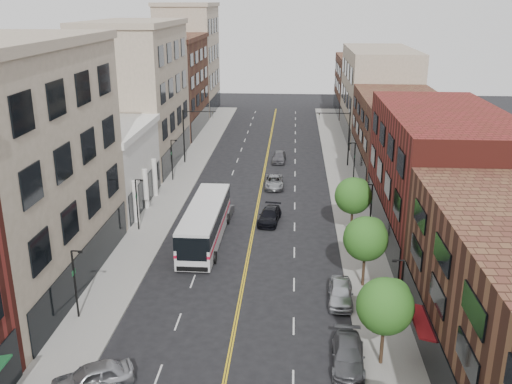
% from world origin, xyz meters
% --- Properties ---
extents(sidewalk_left, '(4.00, 110.00, 0.15)m').
position_xyz_m(sidewalk_left, '(-10.00, 35.00, 0.07)').
color(sidewalk_left, gray).
rests_on(sidewalk_left, ground).
extents(sidewalk_right, '(4.00, 110.00, 0.15)m').
position_xyz_m(sidewalk_right, '(10.00, 35.00, 0.07)').
color(sidewalk_right, gray).
rests_on(sidewalk_right, ground).
extents(bldg_l_tanoffice, '(10.00, 22.00, 18.00)m').
position_xyz_m(bldg_l_tanoffice, '(-17.00, 13.00, 9.00)').
color(bldg_l_tanoffice, gray).
rests_on(bldg_l_tanoffice, ground).
extents(bldg_l_white, '(10.00, 14.00, 8.00)m').
position_xyz_m(bldg_l_white, '(-17.00, 31.00, 4.00)').
color(bldg_l_white, silver).
rests_on(bldg_l_white, ground).
extents(bldg_l_far_a, '(10.00, 20.00, 18.00)m').
position_xyz_m(bldg_l_far_a, '(-17.00, 48.00, 9.00)').
color(bldg_l_far_a, gray).
rests_on(bldg_l_far_a, ground).
extents(bldg_l_far_b, '(10.00, 20.00, 15.00)m').
position_xyz_m(bldg_l_far_b, '(-17.00, 68.00, 7.50)').
color(bldg_l_far_b, '#562E22').
rests_on(bldg_l_far_b, ground).
extents(bldg_l_far_c, '(10.00, 16.00, 20.00)m').
position_xyz_m(bldg_l_far_c, '(-17.00, 86.00, 10.00)').
color(bldg_l_far_c, gray).
rests_on(bldg_l_far_c, ground).
extents(bldg_r_mid, '(10.00, 22.00, 12.00)m').
position_xyz_m(bldg_r_mid, '(17.00, 24.00, 6.00)').
color(bldg_r_mid, '#5D1F18').
rests_on(bldg_r_mid, ground).
extents(bldg_r_far_a, '(10.00, 20.00, 10.00)m').
position_xyz_m(bldg_r_far_a, '(17.00, 45.00, 5.00)').
color(bldg_r_far_a, '#562E22').
rests_on(bldg_r_far_a, ground).
extents(bldg_r_far_b, '(10.00, 22.00, 14.00)m').
position_xyz_m(bldg_r_far_b, '(17.00, 66.00, 7.00)').
color(bldg_r_far_b, gray).
rests_on(bldg_r_far_b, ground).
extents(bldg_r_far_c, '(10.00, 18.00, 11.00)m').
position_xyz_m(bldg_r_far_c, '(17.00, 86.00, 5.50)').
color(bldg_r_far_c, '#562E22').
rests_on(bldg_r_far_c, ground).
extents(tree_r_1, '(3.40, 3.40, 5.59)m').
position_xyz_m(tree_r_1, '(9.39, 4.07, 4.13)').
color(tree_r_1, black).
rests_on(tree_r_1, sidewalk_right).
extents(tree_r_2, '(3.40, 3.40, 5.59)m').
position_xyz_m(tree_r_2, '(9.39, 14.07, 4.13)').
color(tree_r_2, black).
rests_on(tree_r_2, sidewalk_right).
extents(tree_r_3, '(3.40, 3.40, 5.59)m').
position_xyz_m(tree_r_3, '(9.39, 24.07, 4.13)').
color(tree_r_3, black).
rests_on(tree_r_3, sidewalk_right).
extents(lamp_l_1, '(0.81, 0.55, 5.05)m').
position_xyz_m(lamp_l_1, '(-10.95, 8.00, 2.97)').
color(lamp_l_1, black).
rests_on(lamp_l_1, sidewalk_left).
extents(lamp_l_2, '(0.81, 0.55, 5.05)m').
position_xyz_m(lamp_l_2, '(-10.95, 24.00, 2.97)').
color(lamp_l_2, black).
rests_on(lamp_l_2, sidewalk_left).
extents(lamp_l_3, '(0.81, 0.55, 5.05)m').
position_xyz_m(lamp_l_3, '(-10.95, 40.00, 2.97)').
color(lamp_l_3, black).
rests_on(lamp_l_3, sidewalk_left).
extents(lamp_r_1, '(0.81, 0.55, 5.05)m').
position_xyz_m(lamp_r_1, '(10.95, 8.00, 2.97)').
color(lamp_r_1, black).
rests_on(lamp_r_1, sidewalk_right).
extents(lamp_r_2, '(0.81, 0.55, 5.05)m').
position_xyz_m(lamp_r_2, '(10.95, 24.00, 2.97)').
color(lamp_r_2, black).
rests_on(lamp_r_2, sidewalk_right).
extents(lamp_r_3, '(0.81, 0.55, 5.05)m').
position_xyz_m(lamp_r_3, '(10.95, 40.00, 2.97)').
color(lamp_r_3, black).
rests_on(lamp_r_3, sidewalk_right).
extents(signal_mast_left, '(4.49, 0.18, 7.20)m').
position_xyz_m(signal_mast_left, '(-10.27, 48.00, 4.65)').
color(signal_mast_left, black).
rests_on(signal_mast_left, sidewalk_left).
extents(signal_mast_right, '(4.49, 0.18, 7.20)m').
position_xyz_m(signal_mast_right, '(10.27, 48.00, 4.65)').
color(signal_mast_right, black).
rests_on(signal_mast_right, sidewalk_right).
extents(city_bus, '(3.36, 13.52, 3.47)m').
position_xyz_m(city_bus, '(-4.16, 21.84, 2.01)').
color(city_bus, silver).
rests_on(city_bus, ground).
extents(car_angle_a, '(4.97, 3.74, 1.58)m').
position_xyz_m(car_angle_a, '(-7.40, 0.58, 0.79)').
color(car_angle_a, '#989A9F').
rests_on(car_angle_a, ground).
extents(car_parked_mid, '(2.24, 4.92, 1.40)m').
position_xyz_m(car_parked_mid, '(7.30, 3.84, 0.70)').
color(car_parked_mid, '#4E4F53').
rests_on(car_parked_mid, ground).
extents(car_parked_far, '(2.05, 4.56, 1.52)m').
position_xyz_m(car_parked_far, '(7.40, 11.54, 0.76)').
color(car_parked_far, '#B0B2B8').
rests_on(car_parked_far, ground).
extents(car_lane_behind, '(1.58, 4.06, 1.32)m').
position_xyz_m(car_lane_behind, '(-3.11, 28.00, 0.66)').
color(car_lane_behind, '#45464A').
rests_on(car_lane_behind, ground).
extents(car_lane_a, '(2.49, 4.96, 1.38)m').
position_xyz_m(car_lane_a, '(1.50, 27.06, 0.69)').
color(car_lane_a, black).
rests_on(car_lane_a, ground).
extents(car_lane_b, '(2.51, 4.97, 1.35)m').
position_xyz_m(car_lane_b, '(1.50, 38.37, 0.67)').
color(car_lane_b, gray).
rests_on(car_lane_b, ground).
extents(car_lane_c, '(1.99, 4.51, 1.51)m').
position_xyz_m(car_lane_c, '(1.79, 49.63, 0.76)').
color(car_lane_c, '#555459').
rests_on(car_lane_c, ground).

